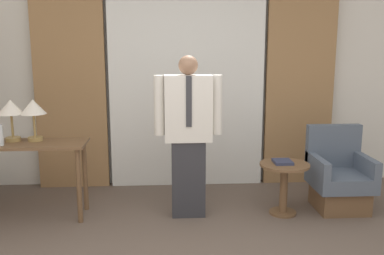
{
  "coord_description": "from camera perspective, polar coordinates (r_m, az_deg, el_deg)",
  "views": [
    {
      "loc": [
        -0.27,
        -2.62,
        1.77
      ],
      "look_at": [
        -0.01,
        1.47,
        0.97
      ],
      "focal_mm": 40.0,
      "sensor_mm": 36.0,
      "label": 1
    }
  ],
  "objects": [
    {
      "name": "wall_back",
      "position": [
        5.41,
        -0.76,
        6.62
      ],
      "size": [
        10.0,
        0.06,
        2.7
      ],
      "color": "silver",
      "rests_on": "ground_plane"
    },
    {
      "name": "curtain_sheer_center",
      "position": [
        5.29,
        -0.68,
        5.86
      ],
      "size": [
        1.9,
        0.06,
        2.58
      ],
      "color": "white",
      "rests_on": "ground_plane"
    },
    {
      "name": "curtain_drape_left",
      "position": [
        5.4,
        -15.94,
        5.55
      ],
      "size": [
        0.85,
        0.06,
        2.58
      ],
      "color": "#997047",
      "rests_on": "ground_plane"
    },
    {
      "name": "curtain_drape_right",
      "position": [
        5.54,
        14.18,
        5.77
      ],
      "size": [
        0.85,
        0.06,
        2.58
      ],
      "color": "#997047",
      "rests_on": "ground_plane"
    },
    {
      "name": "desk",
      "position": [
        4.66,
        -21.62,
        -3.51
      ],
      "size": [
        1.28,
        0.46,
        0.79
      ],
      "color": "brown",
      "rests_on": "ground_plane"
    },
    {
      "name": "table_lamp_left",
      "position": [
        4.69,
        -23.0,
        2.18
      ],
      "size": [
        0.26,
        0.26,
        0.43
      ],
      "color": "#9E7F47",
      "rests_on": "desk"
    },
    {
      "name": "table_lamp_right",
      "position": [
        4.62,
        -20.41,
        2.24
      ],
      "size": [
        0.26,
        0.26,
        0.43
      ],
      "color": "#9E7F47",
      "rests_on": "desk"
    },
    {
      "name": "person",
      "position": [
        4.34,
        -0.5,
        -0.56
      ],
      "size": [
        0.69,
        0.23,
        1.66
      ],
      "color": "#2D2D33",
      "rests_on": "ground_plane"
    },
    {
      "name": "armchair",
      "position": [
        4.94,
        18.98,
        -6.55
      ],
      "size": [
        0.6,
        0.6,
        0.89
      ],
      "color": "brown",
      "rests_on": "ground_plane"
    },
    {
      "name": "side_table",
      "position": [
        4.61,
        12.17,
        -6.84
      ],
      "size": [
        0.52,
        0.52,
        0.55
      ],
      "color": "brown",
      "rests_on": "ground_plane"
    },
    {
      "name": "book",
      "position": [
        4.56,
        11.99,
        -4.49
      ],
      "size": [
        0.19,
        0.2,
        0.03
      ],
      "color": "#2D334C",
      "rests_on": "side_table"
    }
  ]
}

